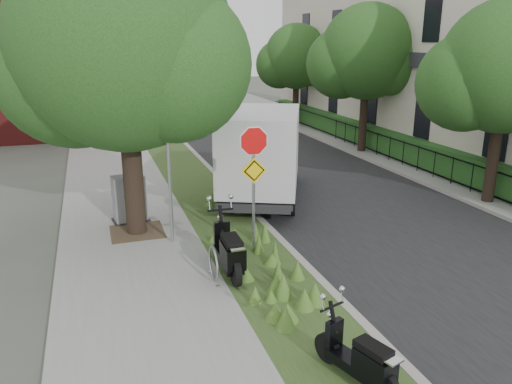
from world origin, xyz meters
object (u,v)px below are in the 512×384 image
at_px(sign_assembly, 254,164).
at_px(scooter_far, 364,364).
at_px(scooter_near, 230,256).
at_px(utility_cabinet, 129,199).
at_px(box_truck, 262,150).

distance_m(sign_assembly, scooter_far, 5.56).
relative_size(sign_assembly, scooter_near, 1.59).
distance_m(sign_assembly, scooter_near, 2.24).
bearing_deg(scooter_far, utility_cabinet, 107.57).
distance_m(box_truck, utility_cabinet, 4.59).
relative_size(sign_assembly, box_truck, 0.53).
bearing_deg(scooter_near, utility_cabinet, 112.57).
distance_m(scooter_far, utility_cabinet, 8.85).
height_order(scooter_far, utility_cabinet, utility_cabinet).
distance_m(scooter_far, box_truck, 9.75).
relative_size(scooter_near, scooter_far, 1.27).
relative_size(box_truck, utility_cabinet, 4.55).
bearing_deg(box_truck, utility_cabinet, -165.83).
relative_size(scooter_far, utility_cabinet, 1.21).
relative_size(sign_assembly, scooter_far, 2.01).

